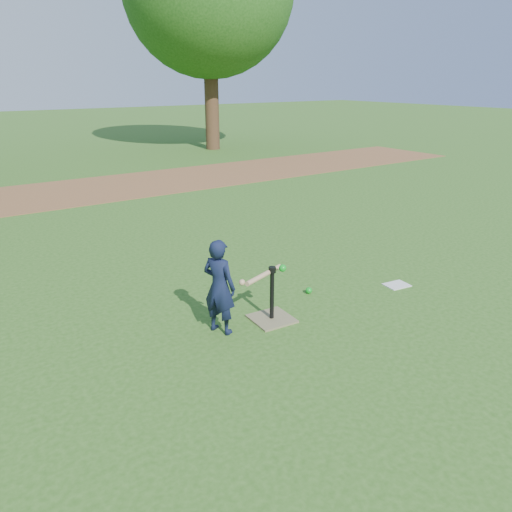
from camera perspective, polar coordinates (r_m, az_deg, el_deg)
ground at (r=5.63m, az=-0.77°, el=-6.53°), size 80.00×80.00×0.00m
dirt_strip at (r=12.28m, az=-20.93°, el=6.77°), size 24.00×3.00×0.01m
child at (r=5.05m, az=-4.21°, el=-3.53°), size 0.37×0.43×1.00m
wiffle_ball_ground at (r=6.13m, az=6.06°, el=-3.93°), size 0.08×0.08×0.08m
clipboard at (r=6.59m, az=15.78°, el=-3.21°), size 0.33×0.27×0.01m
batting_tee at (r=5.44m, az=1.81°, el=-6.24°), size 0.46×0.46×0.61m
swing_action at (r=5.16m, az=1.12°, el=-2.09°), size 0.62×0.25×0.12m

